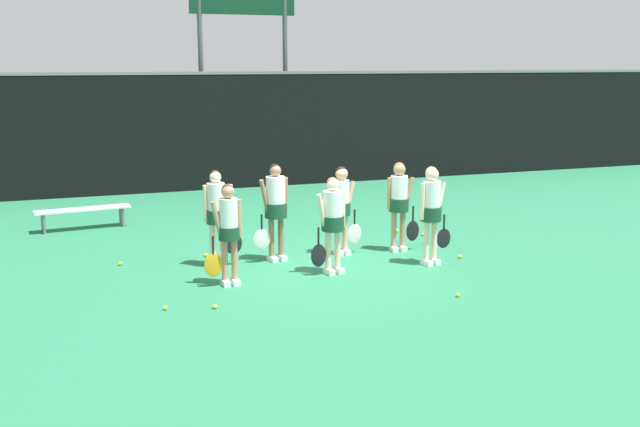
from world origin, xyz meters
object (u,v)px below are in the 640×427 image
Objects in this scene: player_4 at (275,204)px; tennis_ball_4 at (424,243)px; scoreboard at (243,21)px; tennis_ball_5 at (458,295)px; tennis_ball_3 at (206,255)px; player_3 at (217,211)px; player_1 at (333,217)px; bench_courtside at (83,211)px; player_2 at (431,207)px; player_5 at (342,203)px; tennis_ball_6 at (460,256)px; player_6 at (399,199)px; tennis_ball_2 at (165,308)px; tennis_ball_0 at (397,231)px; tennis_ball_1 at (120,263)px; tennis_ball_8 at (423,234)px; tennis_ball_7 at (215,306)px; player_0 at (228,227)px.

player_4 is 3.19m from tennis_ball_4.
scoreboard is 12.62m from tennis_ball_5.
tennis_ball_3 is 4.77m from tennis_ball_5.
tennis_ball_5 is (3.02, -2.93, -0.94)m from player_3.
scoreboard is 10.61m from player_1.
bench_courtside is 7.48m from player_2.
scoreboard is 84.71× the size of tennis_ball_3.
tennis_ball_6 is (1.90, -0.99, -0.92)m from player_5.
scoreboard is 3.47× the size of player_4.
bench_courtside is 6.21m from player_1.
bench_courtside is 1.18× the size of player_3.
player_6 is (0.66, -8.91, -3.61)m from scoreboard.
tennis_ball_2 is at bearing -109.95° from scoreboard.
tennis_ball_4 is 1.12m from tennis_ball_6.
player_6 reaches higher than tennis_ball_3.
tennis_ball_2 is at bearing -171.44° from player_1.
player_1 is at bearing -58.99° from bench_courtside.
player_4 is 3.41m from tennis_ball_0.
tennis_ball_4 is (3.02, 0.13, -0.99)m from player_4.
tennis_ball_0 is at bearing 7.04° from tennis_ball_1.
player_6 is (5.46, -3.91, 0.60)m from bench_courtside.
player_1 is 3.43m from tennis_ball_8.
tennis_ball_3 is at bearing 174.33° from player_6.
tennis_ball_7 is 5.81m from tennis_ball_8.
tennis_ball_4 is (6.13, -3.68, -0.36)m from bench_courtside.
player_1 reaches higher than player_0.
tennis_ball_3 is 4.19m from tennis_ball_4.
tennis_ball_5 and tennis_ball_6 have the same top height.
tennis_ball_0 is at bearing -28.90° from bench_courtside.
player_6 is at bearing 86.13° from player_2.
player_5 is 23.31× the size of tennis_ball_0.
player_5 reaches higher than bench_courtside.
player_1 is at bearing -177.28° from tennis_ball_6.
player_6 is 25.62× the size of tennis_ball_8.
scoreboard is at bearing 70.05° from tennis_ball_2.
player_1 is 0.94× the size of player_4.
player_2 is 24.27× the size of tennis_ball_1.
player_6 reaches higher than tennis_ball_4.
tennis_ball_3 is at bearing 143.67° from player_2.
scoreboard is 3.04× the size of bench_courtside.
player_1 is 23.24× the size of tennis_ball_0.
tennis_ball_1 reaches higher than tennis_ball_8.
player_3 is at bearing 135.86° from tennis_ball_5.
tennis_ball_4 and tennis_ball_6 have the same top height.
tennis_ball_5 is (0.72, -2.97, -0.92)m from player_5.
player_3 reaches higher than player_0.
player_0 is 22.84× the size of tennis_ball_1.
player_3 is 1.00× the size of player_6.
tennis_ball_8 is at bearing 25.59° from player_1.
player_2 is 1.23m from tennis_ball_6.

